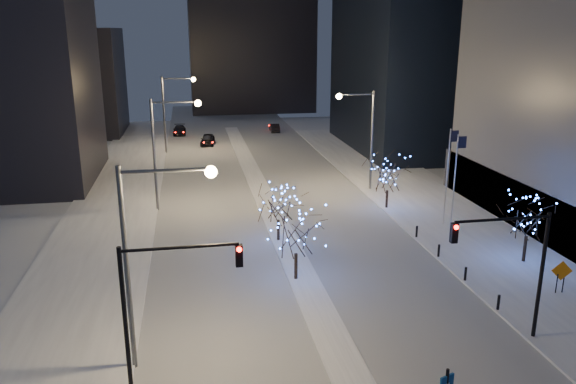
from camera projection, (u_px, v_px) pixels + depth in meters
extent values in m
plane|color=silver|center=(346.00, 369.00, 26.94)|extent=(160.00, 160.00, 0.00)
cube|color=#A4A9B2|center=(257.00, 182.00, 60.04)|extent=(20.00, 130.00, 0.02)
cube|color=white|center=(263.00, 195.00, 55.29)|extent=(2.00, 80.00, 0.15)
cube|color=white|center=(451.00, 218.00, 48.37)|extent=(10.00, 90.00, 0.15)
cube|color=white|center=(101.00, 239.00, 43.47)|extent=(8.00, 90.00, 0.15)
cube|color=black|center=(61.00, 82.00, 86.54)|extent=(18.00, 16.00, 16.00)
cube|color=black|center=(250.00, 2.00, 109.14)|extent=(24.00, 14.00, 42.00)
cylinder|color=#595E66|center=(127.00, 272.00, 25.76)|extent=(0.24, 0.24, 10.00)
cylinder|color=#595E66|center=(165.00, 171.00, 24.79)|extent=(4.00, 0.16, 0.16)
sphere|color=#FFCD7F|center=(211.00, 172.00, 25.17)|extent=(0.56, 0.56, 0.56)
cylinder|color=#595E66|center=(154.00, 156.00, 49.40)|extent=(0.24, 0.24, 10.00)
cylinder|color=#595E66|center=(174.00, 102.00, 48.43)|extent=(4.00, 0.16, 0.16)
sphere|color=#FFCD7F|center=(198.00, 103.00, 48.81)|extent=(0.56, 0.56, 0.56)
cylinder|color=#595E66|center=(164.00, 115.00, 73.05)|extent=(0.24, 0.24, 10.00)
cylinder|color=#595E66|center=(178.00, 78.00, 72.08)|extent=(4.00, 0.16, 0.16)
sphere|color=#FFCD7F|center=(193.00, 79.00, 72.46)|extent=(0.56, 0.56, 0.56)
cylinder|color=#595E66|center=(372.00, 142.00, 55.78)|extent=(0.24, 0.24, 10.00)
cylinder|color=#595E66|center=(357.00, 94.00, 54.18)|extent=(3.50, 0.16, 0.16)
sphere|color=#FFCD7F|center=(339.00, 96.00, 53.93)|extent=(0.56, 0.56, 0.56)
cylinder|color=black|center=(125.00, 322.00, 24.28)|extent=(0.20, 0.20, 7.00)
cylinder|color=black|center=(180.00, 248.00, 23.79)|extent=(5.00, 0.14, 0.14)
cube|color=black|center=(239.00, 256.00, 24.36)|extent=(0.32, 0.28, 1.00)
sphere|color=#FF0C05|center=(239.00, 250.00, 24.09)|extent=(0.22, 0.22, 0.22)
cylinder|color=black|center=(541.00, 277.00, 28.69)|extent=(0.20, 0.20, 7.00)
cylinder|color=black|center=(503.00, 219.00, 27.35)|extent=(5.00, 0.14, 0.14)
cube|color=black|center=(454.00, 233.00, 27.08)|extent=(0.32, 0.28, 1.00)
sphere|color=#FF0C05|center=(456.00, 227.00, 26.81)|extent=(0.22, 0.22, 0.22)
cylinder|color=silver|center=(454.00, 186.00, 43.11)|extent=(0.10, 0.10, 8.00)
cube|color=black|center=(462.00, 142.00, 42.23)|extent=(0.70, 0.03, 0.90)
cylinder|color=silver|center=(447.00, 177.00, 45.58)|extent=(0.10, 0.10, 8.00)
cube|color=black|center=(454.00, 136.00, 44.70)|extent=(0.70, 0.03, 0.90)
cylinder|color=black|center=(498.00, 302.00, 32.28)|extent=(0.16, 0.16, 0.90)
cylinder|color=black|center=(465.00, 274.00, 36.06)|extent=(0.16, 0.16, 0.90)
cylinder|color=black|center=(439.00, 251.00, 39.84)|extent=(0.16, 0.16, 0.90)
cylinder|color=black|center=(417.00, 232.00, 43.63)|extent=(0.16, 0.16, 0.90)
imported|color=black|center=(208.00, 139.00, 79.56)|extent=(2.42, 4.69, 1.53)
imported|color=black|center=(274.00, 128.00, 89.81)|extent=(1.50, 3.98, 1.30)
imported|color=black|center=(180.00, 130.00, 87.36)|extent=(1.99, 4.75, 1.37)
cylinder|color=black|center=(296.00, 266.00, 36.22)|extent=(0.22, 0.22, 1.73)
cylinder|color=black|center=(278.00, 230.00, 42.98)|extent=(0.22, 0.22, 1.59)
cylinder|color=black|center=(525.00, 249.00, 38.96)|extent=(0.22, 0.22, 1.85)
cylinder|color=black|center=(387.00, 199.00, 50.85)|extent=(0.22, 0.22, 1.60)
cylinder|color=black|center=(557.00, 284.00, 34.26)|extent=(0.07, 0.07, 1.24)
cylinder|color=black|center=(563.00, 283.00, 34.34)|extent=(0.07, 0.07, 1.24)
cube|color=orange|center=(562.00, 271.00, 34.07)|extent=(1.25, 0.35, 1.27)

